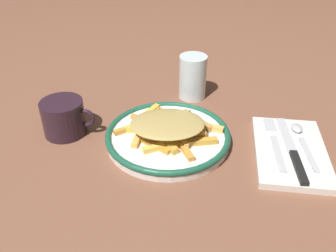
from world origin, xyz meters
The scene contains 9 objects.
ground_plane centered at (0.00, 0.00, 0.00)m, with size 2.60×2.60×0.00m, color brown.
plate centered at (0.00, 0.00, 0.01)m, with size 0.25×0.25×0.02m.
fries_heap centered at (0.00, 0.00, 0.04)m, with size 0.22×0.18×0.04m.
napkin centered at (0.24, -0.01, 0.01)m, with size 0.13×0.22×0.01m, color silver.
fork centered at (0.21, 0.01, 0.02)m, with size 0.03×0.18×0.00m.
knife centered at (0.24, -0.02, 0.02)m, with size 0.04×0.21×0.01m.
spoon centered at (0.26, 0.03, 0.02)m, with size 0.03×0.15×0.01m.
water_glass centered at (0.03, 0.20, 0.05)m, with size 0.07×0.07×0.11m, color silver.
coffee_mug centered at (-0.22, 0.00, 0.04)m, with size 0.11×0.09×0.07m.
Camera 1 is at (0.09, -0.59, 0.43)m, focal length 38.92 mm.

